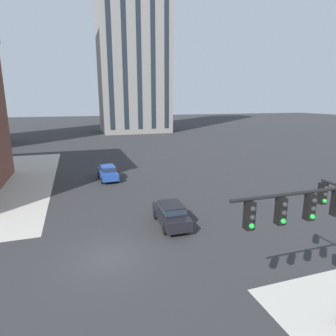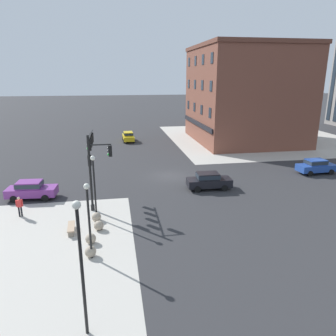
% 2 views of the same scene
% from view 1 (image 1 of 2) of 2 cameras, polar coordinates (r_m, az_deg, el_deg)
% --- Properties ---
extents(ground_plane, '(320.00, 320.00, 0.00)m').
position_cam_1_polar(ground_plane, '(17.59, -11.80, -17.19)').
color(ground_plane, '#2D2D30').
extents(traffic_signal_main, '(5.56, 2.09, 6.43)m').
position_cam_1_polar(traffic_signal_main, '(11.87, 28.98, -10.34)').
color(traffic_signal_main, black).
rests_on(traffic_signal_main, ground).
extents(car_main_southbound_near, '(2.01, 4.46, 1.68)m').
position_cam_1_polar(car_main_southbound_near, '(20.82, 0.67, -9.07)').
color(car_main_southbound_near, black).
rests_on(car_main_southbound_near, ground).
extents(car_main_southbound_far, '(2.05, 4.48, 1.68)m').
position_cam_1_polar(car_main_southbound_far, '(33.15, -12.00, -0.79)').
color(car_main_southbound_far, '#23479E').
rests_on(car_main_southbound_far, ground).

